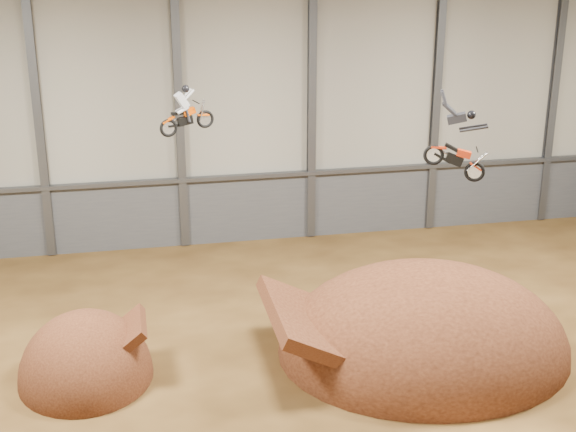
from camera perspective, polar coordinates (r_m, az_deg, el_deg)
The scene contains 13 objects.
floor at distance 29.17m, azimuth 1.78°, elevation -12.06°, with size 40.00×40.00×0.00m, color #432B11.
back_wall at distance 40.49m, azimuth -3.01°, elevation 7.62°, with size 40.00×0.10×14.00m, color #A5A192.
lower_band_back at distance 41.77m, azimuth -2.87°, elevation 0.53°, with size 39.80×0.18×3.50m, color #4D4F54.
steel_rail at distance 41.08m, azimuth -2.88°, elevation 2.84°, with size 39.80×0.35×0.20m, color #47494F.
steel_column_1 at distance 40.08m, azimuth -17.34°, elevation 6.66°, with size 0.40×0.36×13.90m, color #47494F.
steel_column_2 at distance 39.95m, azimuth -7.74°, elevation 7.31°, with size 0.40×0.36×13.90m, color #47494F.
steel_column_3 at distance 40.91m, azimuth 1.69°, elevation 7.76°, with size 0.40×0.36×13.90m, color #47494F.
steel_column_4 at distance 42.90m, azimuth 10.48°, elevation 7.99°, with size 0.40×0.36×13.90m, color #47494F.
steel_column_5 at distance 45.78m, azimuth 18.34°, elevation 8.04°, with size 0.40×0.36×13.90m, color #47494F.
takeoff_ramp at distance 30.65m, azimuth -14.12°, elevation -11.02°, with size 4.82×5.56×4.82m, color #3C1B0F.
landing_ramp at distance 31.93m, azimuth 9.56°, elevation -9.38°, with size 11.29×9.98×6.51m, color #3C1B0F.
fmx_rider_a at distance 29.71m, azimuth -7.16°, elevation 7.71°, with size 2.09×0.79×1.89m, color #D74600, non-canonical shape.
fmx_rider_b at distance 29.58m, azimuth 11.60°, elevation 5.54°, with size 3.11×0.89×2.67m, color red, non-canonical shape.
Camera 1 is at (-5.84, -24.22, 15.18)m, focal length 50.00 mm.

